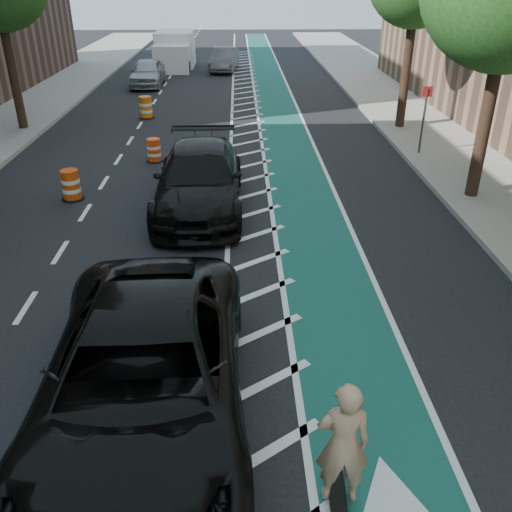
{
  "coord_description": "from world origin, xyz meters",
  "views": [
    {
      "loc": [
        1.12,
        -6.83,
        5.97
      ],
      "look_at": [
        1.41,
        2.39,
        1.1
      ],
      "focal_mm": 38.0,
      "sensor_mm": 36.0,
      "label": 1
    }
  ],
  "objects_px": {
    "skateboarder": "(343,444)",
    "suv_near": "(143,378)",
    "barrel_a": "(71,186)",
    "suv_far": "(199,179)"
  },
  "relations": [
    {
      "from": "skateboarder",
      "to": "suv_near",
      "type": "distance_m",
      "value": 2.95
    },
    {
      "from": "suv_near",
      "to": "barrel_a",
      "type": "distance_m",
      "value": 9.73
    },
    {
      "from": "skateboarder",
      "to": "barrel_a",
      "type": "height_order",
      "value": "skateboarder"
    },
    {
      "from": "suv_near",
      "to": "suv_far",
      "type": "distance_m",
      "value": 8.32
    },
    {
      "from": "skateboarder",
      "to": "barrel_a",
      "type": "bearing_deg",
      "value": -55.74
    },
    {
      "from": "suv_far",
      "to": "barrel_a",
      "type": "xyz_separation_m",
      "value": [
        -3.8,
        0.74,
        -0.42
      ]
    },
    {
      "from": "suv_far",
      "to": "skateboarder",
      "type": "bearing_deg",
      "value": -76.94
    },
    {
      "from": "suv_far",
      "to": "barrel_a",
      "type": "relative_size",
      "value": 6.53
    },
    {
      "from": "skateboarder",
      "to": "barrel_a",
      "type": "relative_size",
      "value": 2.02
    },
    {
      "from": "suv_near",
      "to": "barrel_a",
      "type": "xyz_separation_m",
      "value": [
        -3.51,
        9.06,
        -0.45
      ]
    }
  ]
}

